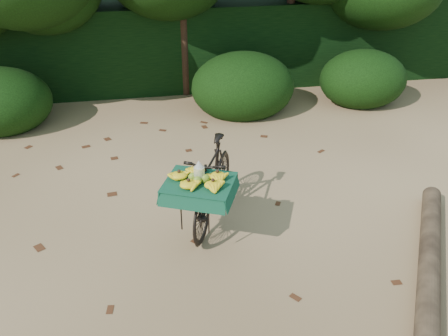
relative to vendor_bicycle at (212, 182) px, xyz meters
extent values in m
plane|color=tan|center=(-0.32, -0.75, -0.55)|extent=(80.00, 80.00, 0.00)
imported|color=black|center=(0.01, 0.02, -0.02)|extent=(1.17, 1.82, 1.06)
cube|color=black|center=(-0.23, -0.53, 0.32)|extent=(0.54, 0.58, 0.03)
cube|color=#144E30|center=(-0.23, -0.53, 0.34)|extent=(0.96, 0.89, 0.01)
ellipsoid|color=olive|center=(-0.17, -0.56, 0.40)|extent=(0.10, 0.08, 0.11)
ellipsoid|color=olive|center=(-0.21, -0.47, 0.40)|extent=(0.10, 0.08, 0.11)
ellipsoid|color=olive|center=(-0.30, -0.50, 0.40)|extent=(0.10, 0.08, 0.11)
ellipsoid|color=olive|center=(-0.26, -0.58, 0.40)|extent=(0.10, 0.08, 0.11)
cylinder|color=#EAE5C6|center=(-0.23, -0.52, 0.45)|extent=(0.12, 0.12, 0.16)
cylinder|color=brown|center=(2.16, -1.55, -0.43)|extent=(1.96, 2.90, 0.24)
cube|color=black|center=(-0.32, 5.55, 0.35)|extent=(26.00, 1.80, 1.80)
camera|label=1|loc=(-0.79, -5.08, 3.08)|focal=38.00mm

